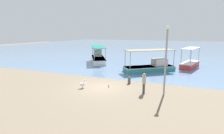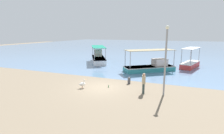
% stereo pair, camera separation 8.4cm
% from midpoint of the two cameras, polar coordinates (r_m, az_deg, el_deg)
% --- Properties ---
extents(ground, '(120.00, 120.00, 0.00)m').
position_cam_midpoint_polar(ground, '(15.85, -3.33, -6.57)').
color(ground, '#796954').
extents(harbor_water, '(110.00, 90.00, 0.00)m').
position_cam_midpoint_polar(harbor_water, '(62.18, 15.73, 6.41)').
color(harbor_water, '#617EA0').
rests_on(harbor_water, ground).
extents(fishing_boat_center, '(6.34, 5.49, 2.71)m').
position_cam_midpoint_polar(fishing_boat_center, '(22.70, 12.74, 0.24)').
color(fishing_boat_center, teal).
rests_on(fishing_boat_center, harbor_water).
extents(fishing_boat_outer, '(2.82, 5.07, 2.72)m').
position_cam_midpoint_polar(fishing_boat_outer, '(26.79, 24.23, 1.05)').
color(fishing_boat_outer, red).
rests_on(fishing_boat_outer, harbor_water).
extents(fishing_boat_near_right, '(4.91, 6.56, 2.60)m').
position_cam_midpoint_polar(fishing_boat_near_right, '(28.69, -4.37, 2.96)').
color(fishing_boat_near_right, white).
rests_on(fishing_boat_near_right, harbor_water).
extents(pelican, '(0.60, 0.69, 0.80)m').
position_cam_midpoint_polar(pelican, '(15.67, -9.45, -5.48)').
color(pelican, '#E0997A').
rests_on(pelican, ground).
extents(lamp_post, '(0.28, 0.28, 5.34)m').
position_cam_midpoint_polar(lamp_post, '(13.79, 17.28, 3.15)').
color(lamp_post, gray).
rests_on(lamp_post, ground).
extents(mooring_bollard, '(0.29, 0.29, 0.67)m').
position_cam_midpoint_polar(mooring_bollard, '(16.82, 5.73, -4.28)').
color(mooring_bollard, '#47474C').
rests_on(mooring_bollard, ground).
extents(fisherman_standing, '(0.35, 0.45, 1.69)m').
position_cam_midpoint_polar(fisherman_standing, '(14.16, 10.44, -5.09)').
color(fisherman_standing, '#2F3E3C').
rests_on(fisherman_standing, ground).
extents(glass_bottle, '(0.07, 0.07, 0.27)m').
position_cam_midpoint_polar(glass_bottle, '(15.68, -0.98, -6.34)').
color(glass_bottle, '#3F7F4C').
rests_on(glass_bottle, ground).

